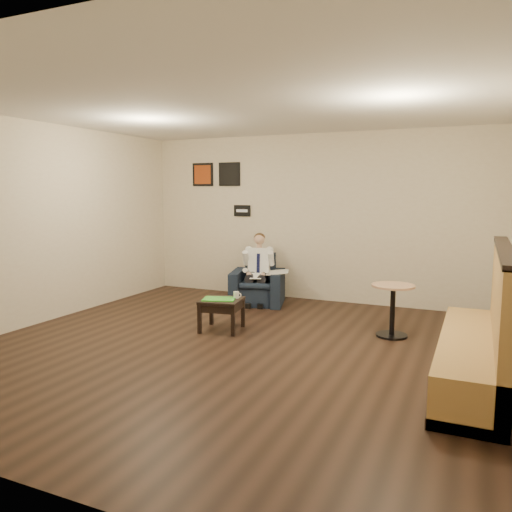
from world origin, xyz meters
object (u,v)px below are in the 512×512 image
at_px(side_table, 222,315).
at_px(banquette, 474,316).
at_px(armchair, 258,279).
at_px(seated_man, 257,272).
at_px(smartphone, 228,297).
at_px(cafe_table, 392,311).
at_px(green_folder, 219,299).
at_px(coffee_mug, 236,295).

height_order(side_table, banquette, banquette).
xyz_separation_m(armchair, seated_man, (0.03, -0.10, 0.15)).
relative_size(side_table, smartphone, 3.93).
relative_size(smartphone, cafe_table, 0.19).
bearing_deg(cafe_table, smartphone, -167.31).
xyz_separation_m(green_folder, smartphone, (0.05, 0.18, -0.00)).
bearing_deg(green_folder, banquette, -10.26).
height_order(side_table, green_folder, green_folder).
distance_m(seated_man, cafe_table, 2.49).
distance_m(armchair, smartphone, 1.51).
distance_m(seated_man, smartphone, 1.41).
bearing_deg(seated_man, smartphone, -97.41).
distance_m(banquette, cafe_table, 1.57).
distance_m(green_folder, smartphone, 0.18).
xyz_separation_m(seated_man, side_table, (0.18, -1.55, -0.34)).
bearing_deg(coffee_mug, seated_man, 103.11).
relative_size(armchair, banquette, 0.33).
bearing_deg(side_table, smartphone, 82.14).
relative_size(side_table, cafe_table, 0.76).
bearing_deg(smartphone, green_folder, -103.96).
xyz_separation_m(seated_man, coffee_mug, (0.33, -1.41, -0.09)).
bearing_deg(green_folder, seated_man, 95.67).
height_order(green_folder, cafe_table, cafe_table).
distance_m(coffee_mug, cafe_table, 2.04).
relative_size(seated_man, cafe_table, 1.64).
height_order(armchair, side_table, armchair).
distance_m(green_folder, banquette, 3.16).
distance_m(armchair, seated_man, 0.18).
bearing_deg(smartphone, banquette, -13.11).
distance_m(side_table, green_folder, 0.22).
height_order(green_folder, banquette, banquette).
bearing_deg(coffee_mug, cafe_table, 13.93).
xyz_separation_m(coffee_mug, cafe_table, (1.98, 0.49, -0.13)).
height_order(coffee_mug, smartphone, coffee_mug).
relative_size(green_folder, banquette, 0.17).
xyz_separation_m(seated_man, smartphone, (0.20, -1.39, -0.13)).
relative_size(side_table, coffee_mug, 5.79).
bearing_deg(seated_man, armchair, 90.00).
bearing_deg(armchair, side_table, -98.44).
relative_size(armchair, smartphone, 6.36).
height_order(armchair, coffee_mug, armchair).
xyz_separation_m(green_folder, coffee_mug, (0.17, 0.16, 0.04)).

